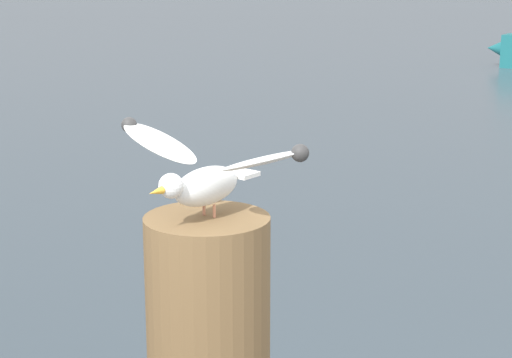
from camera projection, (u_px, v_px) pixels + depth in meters
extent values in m
cylinder|color=tan|center=(204.00, 209.00, 2.37)|extent=(0.01, 0.01, 0.04)
cylinder|color=tan|center=(214.00, 211.00, 2.35)|extent=(0.01, 0.01, 0.04)
ellipsoid|color=silver|center=(206.00, 186.00, 2.34)|extent=(0.12, 0.24, 0.10)
sphere|color=silver|center=(171.00, 186.00, 2.23)|extent=(0.06, 0.06, 0.06)
cone|color=gold|center=(156.00, 192.00, 2.19)|extent=(0.03, 0.05, 0.02)
cube|color=silver|center=(241.00, 174.00, 2.45)|extent=(0.09, 0.08, 0.01)
ellipsoid|color=silver|center=(160.00, 143.00, 2.43)|extent=(0.27, 0.15, 0.10)
sphere|color=#2E2E2E|center=(129.00, 125.00, 2.49)|extent=(0.04, 0.04, 0.04)
ellipsoid|color=silver|center=(261.00, 161.00, 2.22)|extent=(0.27, 0.15, 0.10)
sphere|color=#2E2E2E|center=(300.00, 153.00, 2.14)|extent=(0.04, 0.04, 0.04)
cone|color=#1E7075|center=(498.00, 48.00, 23.83)|extent=(0.61, 0.61, 0.59)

